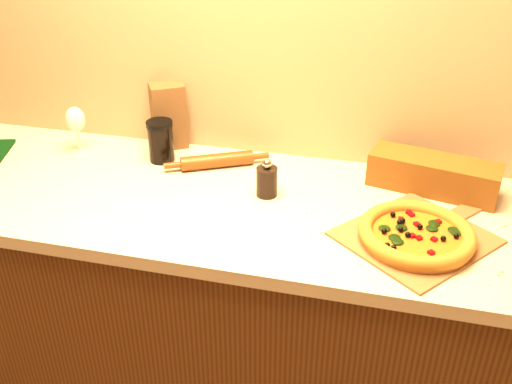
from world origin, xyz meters
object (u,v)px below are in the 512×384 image
rolling_pin (217,161)px  dark_jar (161,141)px  pizza_peel (418,236)px  pepper_grinder (267,180)px  wine_glass (76,121)px  pizza (416,234)px

rolling_pin → dark_jar: bearing=178.7°
pizza_peel → pepper_grinder: bearing=-156.1°
rolling_pin → wine_glass: size_ratio=1.94×
rolling_pin → pepper_grinder: bearing=-34.8°
dark_jar → rolling_pin: bearing=-1.3°
pizza_peel → rolling_pin: (-0.64, 0.26, 0.02)m
pepper_grinder → wine_glass: bearing=169.0°
dark_jar → pepper_grinder: bearing=-19.9°
pepper_grinder → rolling_pin: (-0.20, 0.14, -0.03)m
wine_glass → dark_jar: size_ratio=1.17×
pizza → wine_glass: size_ratio=1.84×
pizza_peel → pizza: bearing=-67.1°
pizza → pepper_grinder: size_ratio=2.51×
pizza → rolling_pin: 0.69m
wine_glass → dark_jar: 0.30m
pizza_peel → rolling_pin: rolling_pin is taller
wine_glass → dark_jar: (0.30, 0.01, -0.04)m
pizza → rolling_pin: pizza is taller
pizza → pizza_peel: bearing=73.9°
pepper_grinder → wine_glass: size_ratio=0.73×
pizza → dark_jar: 0.87m
pizza → rolling_pin: bearing=155.5°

